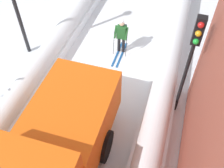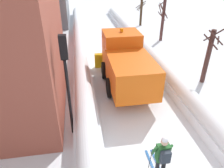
# 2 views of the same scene
# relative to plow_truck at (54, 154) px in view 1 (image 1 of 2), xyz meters

# --- Properties ---
(plow_truck) EXTENTS (3.20, 5.98, 3.12)m
(plow_truck) POSITION_rel_plow_truck_xyz_m (0.00, 0.00, 0.00)
(plow_truck) COLOR orange
(plow_truck) RESTS_ON ground
(skier) EXTENTS (0.62, 1.80, 1.81)m
(skier) POSITION_rel_plow_truck_xyz_m (-0.22, -6.45, -0.48)
(skier) COLOR black
(skier) RESTS_ON ground
(traffic_light_pole) EXTENTS (0.28, 0.42, 4.31)m
(traffic_light_pole) POSITION_rel_plow_truck_xyz_m (-3.17, -3.63, 1.55)
(traffic_light_pole) COLOR black
(traffic_light_pole) RESTS_ON ground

